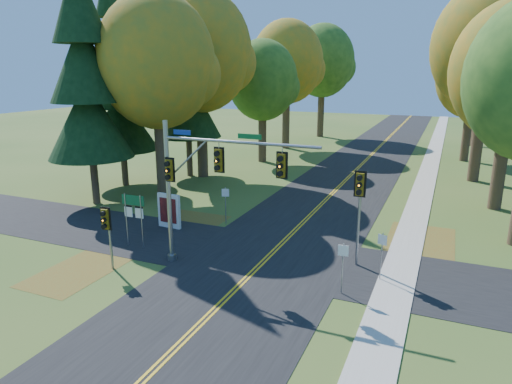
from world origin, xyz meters
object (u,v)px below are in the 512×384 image
at_px(route_sign_cluster, 134,210).
at_px(info_kiosk, 169,211).
at_px(east_signal_pole, 360,195).
at_px(traffic_mast, 202,176).

distance_m(route_sign_cluster, info_kiosk, 3.33).
bearing_deg(route_sign_cluster, info_kiosk, 88.49).
bearing_deg(route_sign_cluster, east_signal_pole, 8.59).
bearing_deg(traffic_mast, east_signal_pole, 23.47).
bearing_deg(info_kiosk, traffic_mast, -37.47).
bearing_deg(traffic_mast, route_sign_cluster, 169.80).
height_order(east_signal_pole, info_kiosk, east_signal_pole).
distance_m(traffic_mast, info_kiosk, 6.98).
relative_size(east_signal_pole, info_kiosk, 2.27).
distance_m(east_signal_pole, info_kiosk, 11.50).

